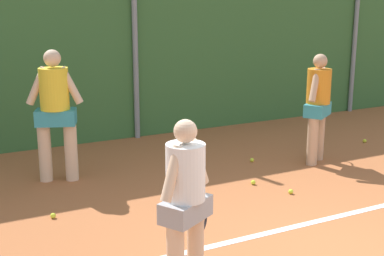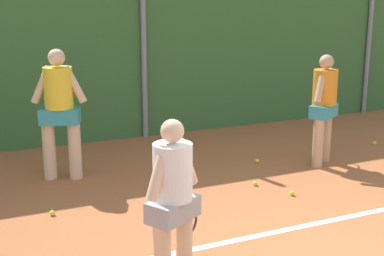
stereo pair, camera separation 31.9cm
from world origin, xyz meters
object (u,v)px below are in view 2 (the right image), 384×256
at_px(player_backcourt_far, 59,107).
at_px(tennis_ball_7, 292,193).
at_px(tennis_ball_2, 52,213).
at_px(tennis_ball_6, 257,161).
at_px(player_midcourt, 324,104).
at_px(player_foreground_near, 173,198).
at_px(tennis_ball_4, 375,143).
at_px(tennis_ball_5, 255,183).

xyz_separation_m(player_backcourt_far, tennis_ball_7, (2.65, -1.99, -1.03)).
relative_size(tennis_ball_2, tennis_ball_6, 1.00).
bearing_deg(player_midcourt, tennis_ball_2, 152.26).
distance_m(player_foreground_near, tennis_ball_7, 2.94).
bearing_deg(player_midcourt, tennis_ball_6, 121.34).
relative_size(player_foreground_near, tennis_ball_7, 24.24).
relative_size(tennis_ball_2, tennis_ball_7, 1.00).
distance_m(tennis_ball_4, tennis_ball_6, 2.48).
distance_m(player_backcourt_far, tennis_ball_7, 3.47).
xyz_separation_m(tennis_ball_4, tennis_ball_6, (-2.48, -0.04, 0.00)).
distance_m(tennis_ball_4, tennis_ball_7, 3.18).
distance_m(tennis_ball_5, tennis_ball_6, 1.07).
bearing_deg(tennis_ball_6, player_midcourt, -26.25).
relative_size(tennis_ball_4, tennis_ball_6, 1.00).
bearing_deg(player_backcourt_far, player_foreground_near, -64.14).
relative_size(tennis_ball_2, tennis_ball_4, 1.00).
height_order(player_foreground_near, tennis_ball_7, player_foreground_near).
xyz_separation_m(tennis_ball_2, tennis_ball_7, (3.05, -0.65, 0.00)).
distance_m(tennis_ball_6, tennis_ball_7, 1.48).
bearing_deg(tennis_ball_6, tennis_ball_4, 1.03).
height_order(tennis_ball_2, tennis_ball_5, same).
xyz_separation_m(player_foreground_near, player_backcourt_far, (-0.30, 3.53, 0.17)).
xyz_separation_m(tennis_ball_6, tennis_ball_7, (-0.33, -1.44, 0.00)).
xyz_separation_m(player_midcourt, tennis_ball_7, (-1.24, -1.00, -0.94)).
xyz_separation_m(player_foreground_near, tennis_ball_2, (-0.70, 2.19, -0.86)).
bearing_deg(player_midcourt, tennis_ball_7, -173.57).
relative_size(tennis_ball_4, tennis_ball_7, 1.00).
distance_m(tennis_ball_5, tennis_ball_7, 0.59).
height_order(player_foreground_near, tennis_ball_4, player_foreground_near).
height_order(player_midcourt, tennis_ball_5, player_midcourt).
bearing_deg(tennis_ball_4, player_midcourt, -162.57).
bearing_deg(tennis_ball_4, player_foreground_near, -149.55).
distance_m(tennis_ball_4, tennis_ball_5, 3.20).
bearing_deg(tennis_ball_7, player_backcourt_far, 143.13).
relative_size(player_backcourt_far, tennis_ball_6, 28.66).
relative_size(player_midcourt, tennis_ball_2, 26.35).
height_order(player_midcourt, tennis_ball_7, player_midcourt).
relative_size(player_foreground_near, tennis_ball_6, 24.24).
distance_m(player_midcourt, tennis_ball_7, 1.84).
relative_size(player_backcourt_far, tennis_ball_7, 28.66).
relative_size(player_midcourt, tennis_ball_5, 26.35).
relative_size(player_midcourt, tennis_ball_7, 26.35).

